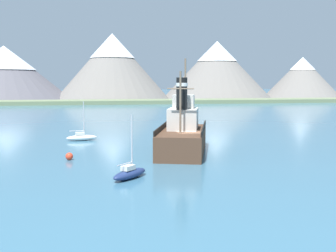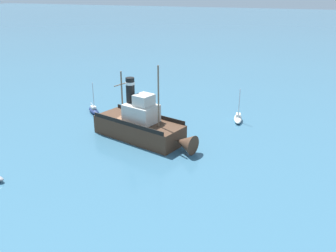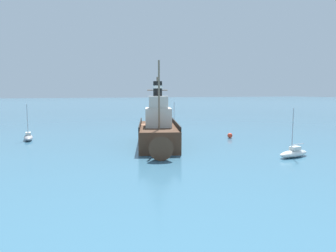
# 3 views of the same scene
# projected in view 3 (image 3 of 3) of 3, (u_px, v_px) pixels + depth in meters

# --- Properties ---
(ground_plane) EXTENTS (600.00, 600.00, 0.00)m
(ground_plane) POSITION_uv_depth(u_px,v_px,m) (151.00, 143.00, 38.03)
(ground_plane) COLOR #38667F
(old_tugboat) EXTENTS (7.58, 14.77, 9.90)m
(old_tugboat) POSITION_uv_depth(u_px,v_px,m) (158.00, 131.00, 35.71)
(old_tugboat) COLOR #4C3323
(old_tugboat) RESTS_ON ground
(sailboat_white) EXTENTS (3.93, 1.74, 4.90)m
(sailboat_white) POSITION_uv_depth(u_px,v_px,m) (294.00, 153.00, 29.94)
(sailboat_white) COLOR white
(sailboat_white) RESTS_ON ground
(sailboat_grey) EXTENTS (1.38, 3.87, 4.90)m
(sailboat_grey) POSITION_uv_depth(u_px,v_px,m) (28.00, 137.00, 40.38)
(sailboat_grey) COLOR gray
(sailboat_grey) RESTS_ON ground
(sailboat_navy) EXTENTS (3.33, 3.58, 4.90)m
(sailboat_navy) POSITION_uv_depth(u_px,v_px,m) (175.00, 129.00, 48.52)
(sailboat_navy) COLOR navy
(sailboat_navy) RESTS_ON ground
(mooring_buoy) EXTENTS (0.71, 0.71, 0.71)m
(mooring_buoy) POSITION_uv_depth(u_px,v_px,m) (230.00, 136.00, 42.33)
(mooring_buoy) COLOR red
(mooring_buoy) RESTS_ON ground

